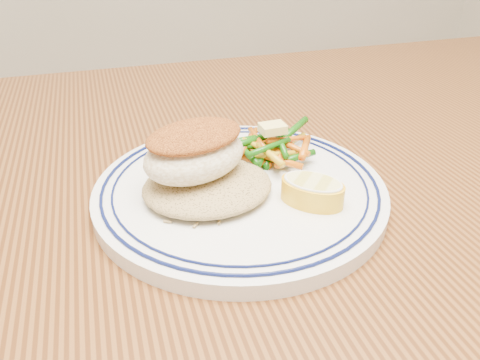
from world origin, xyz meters
name	(u,v)px	position (x,y,z in m)	size (l,w,h in m)	color
dining_table	(254,257)	(0.00, 0.00, 0.65)	(1.50, 0.90, 0.75)	#47240E
plate	(240,189)	(-0.02, -0.02, 0.76)	(0.28, 0.28, 0.02)	silver
rice_pilaf	(207,183)	(-0.06, -0.03, 0.78)	(0.12, 0.11, 0.02)	#987D4C
fish_fillet	(195,151)	(-0.06, -0.02, 0.81)	(0.12, 0.10, 0.05)	white
vegetable_pile	(268,147)	(0.02, 0.02, 0.78)	(0.11, 0.10, 0.03)	#13500A
butter_pat	(273,128)	(0.03, 0.02, 0.80)	(0.03, 0.02, 0.01)	#F3E077
lemon_wedge	(312,190)	(0.03, -0.07, 0.78)	(0.08, 0.08, 0.02)	yellow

